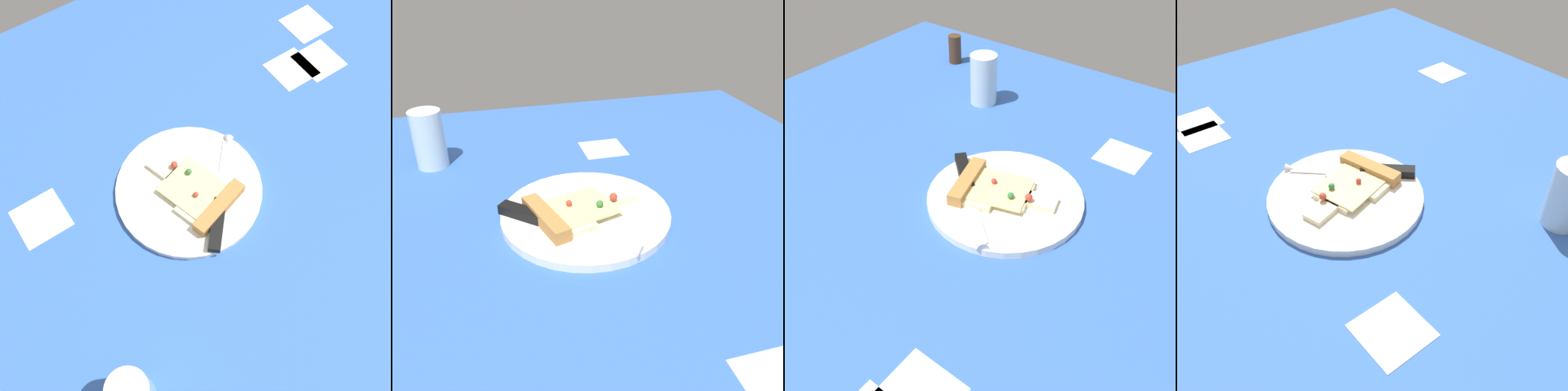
{
  "view_description": "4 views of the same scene",
  "coord_description": "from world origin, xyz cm",
  "views": [
    {
      "loc": [
        -28.48,
        -26.18,
        75.98
      ],
      "look_at": [
        -7.42,
        4.24,
        2.7
      ],
      "focal_mm": 41.83,
      "sensor_mm": 36.0,
      "label": 1
    },
    {
      "loc": [
        49.55,
        -8.1,
        38.72
      ],
      "look_at": [
        -8.77,
        7.68,
        3.19
      ],
      "focal_mm": 39.58,
      "sensor_mm": 36.0,
      "label": 2
    },
    {
      "loc": [
        45.05,
        40.87,
        53.46
      ],
      "look_at": [
        -3.53,
        4.09,
        2.32
      ],
      "focal_mm": 42.8,
      "sensor_mm": 36.0,
      "label": 3
    },
    {
      "loc": [
        -58.35,
        41.19,
        53.24
      ],
      "look_at": [
        -11.07,
        4.01,
        2.12
      ],
      "focal_mm": 42.36,
      "sensor_mm": 36.0,
      "label": 4
    }
  ],
  "objects": [
    {
      "name": "plate",
      "position": [
        -7.08,
        6.88,
        0.67
      ],
      "size": [
        27.3,
        27.3,
        1.33
      ],
      "primitive_type": "cylinder",
      "color": "white",
      "rests_on": "ground_plane"
    },
    {
      "name": "drinking_glass",
      "position": [
        -33.61,
        -17.7,
        5.71
      ],
      "size": [
        6.11,
        6.11,
        11.43
      ],
      "primitive_type": "cylinder",
      "color": "silver",
      "rests_on": "ground_plane"
    },
    {
      "name": "knife",
      "position": [
        -4.22,
        0.93,
        1.94
      ],
      "size": [
        17.83,
        19.05,
        2.45
      ],
      "rotation": [
        0.0,
        0.0,
        -0.75
      ],
      "color": "silver",
      "rests_on": "plate"
    },
    {
      "name": "ground_plane",
      "position": [
        0.03,
        0.01,
        -1.5
      ],
      "size": [
        129.52,
        129.52,
        3.0
      ],
      "color": "#3360B7",
      "rests_on": "ground"
    },
    {
      "name": "pizza_slice",
      "position": [
        -6.36,
        4.41,
        2.12
      ],
      "size": [
        13.57,
        18.87,
        2.57
      ],
      "rotation": [
        0.0,
        0.0,
        0.28
      ],
      "color": "beige",
      "rests_on": "plate"
    }
  ]
}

